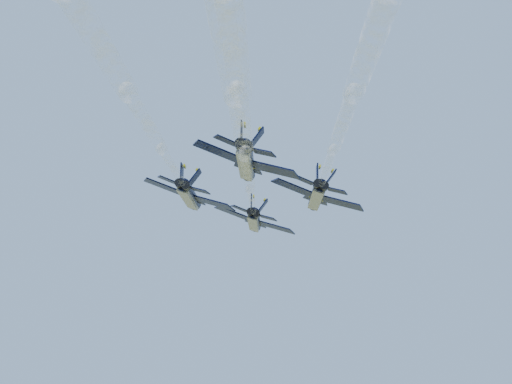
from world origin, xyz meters
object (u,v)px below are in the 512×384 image
(jet_right, at_px, (317,197))
(jet_slot, at_px, (247,163))
(jet_lead, at_px, (255,221))
(jet_left, at_px, (190,196))

(jet_right, distance_m, jet_slot, 17.33)
(jet_right, relative_size, jet_slot, 1.00)
(jet_lead, relative_size, jet_left, 1.00)
(jet_lead, relative_size, jet_right, 1.00)
(jet_lead, xyz_separation_m, jet_left, (-4.84, -15.96, 0.00))
(jet_lead, bearing_deg, jet_right, -56.03)
(jet_left, height_order, jet_right, same)
(jet_lead, height_order, jet_slot, same)
(jet_left, xyz_separation_m, jet_right, (17.54, 5.68, 0.00))
(jet_right, bearing_deg, jet_slot, -125.00)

